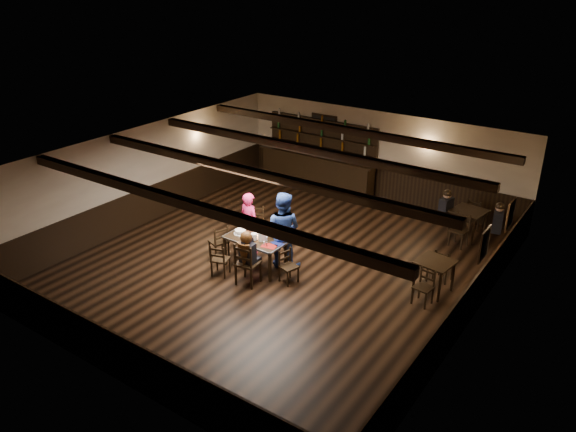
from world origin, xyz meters
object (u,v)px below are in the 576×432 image
Objects in this scene: chair_near_right at (246,261)px; man_blue at (282,230)px; dining_table at (255,243)px; chair_near_left at (219,258)px; bar_counter at (318,167)px; woman_pink at (250,223)px; cake at (240,232)px.

man_blue is (0.12, 1.23, 0.33)m from chair_near_right.
dining_table is 0.71m from man_blue.
man_blue reaches higher than chair_near_left.
bar_counter is at bearing 100.22° from chair_near_left.
bar_counter reaches higher than chair_near_right.
dining_table is at bearing 33.52° from man_blue.
dining_table is 5.45m from bar_counter.
chair_near_right is at bearing -72.90° from bar_counter.
dining_table is 0.37× the size of bar_counter.
chair_near_left is 0.43× the size of man_blue.
woman_pink is 4.85× the size of cake.
chair_near_right is (0.76, 0.03, 0.13)m from chair_near_left.
bar_counter is at bearing 107.10° from chair_near_right.
woman_pink is (-0.16, 1.34, 0.32)m from chair_near_left.
bar_counter is (-1.08, 6.01, 0.26)m from chair_near_left.
man_blue reaches higher than dining_table.
cake is (-0.46, 0.03, 0.14)m from dining_table.
man_blue is (1.04, -0.08, 0.14)m from woman_pink.
cake reaches higher than chair_near_left.
chair_near_right is at bearing 134.62° from woman_pink.
woman_pink is 0.85× the size of man_blue.
cake is (0.14, -0.54, 0.01)m from woman_pink.
cake is 0.08× the size of bar_counter.
chair_near_right is 0.25× the size of bar_counter.
chair_near_left is 0.78× the size of chair_near_right.
chair_near_left is at bearing 40.89° from man_blue.
chair_near_left is 1.60m from man_blue.
man_blue is 5.68× the size of cake.
woman_pink is 0.55m from cake.
woman_pink reaches higher than chair_near_right.
chair_near_left is at bearing -88.76° from cake.
dining_table is 1.85× the size of chair_near_left.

